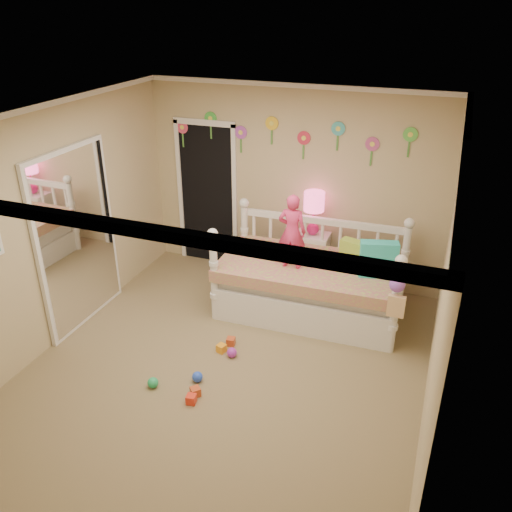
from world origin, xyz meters
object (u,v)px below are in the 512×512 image
at_px(child, 292,232).
at_px(table_lamp, 314,207).
at_px(daybed, 311,268).
at_px(nightstand, 311,259).

height_order(child, table_lamp, child).
xyz_separation_m(daybed, nightstand, (-0.18, 0.69, -0.24)).
bearing_deg(child, nightstand, -94.31).
relative_size(daybed, table_lamp, 3.78).
bearing_deg(child, table_lamp, -94.31).
height_order(nightstand, table_lamp, table_lamp).
bearing_deg(daybed, table_lamp, 102.68).
distance_m(child, nightstand, 1.14).
xyz_separation_m(child, table_lamp, (0.03, 0.85, 0.00)).
height_order(daybed, child, child).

